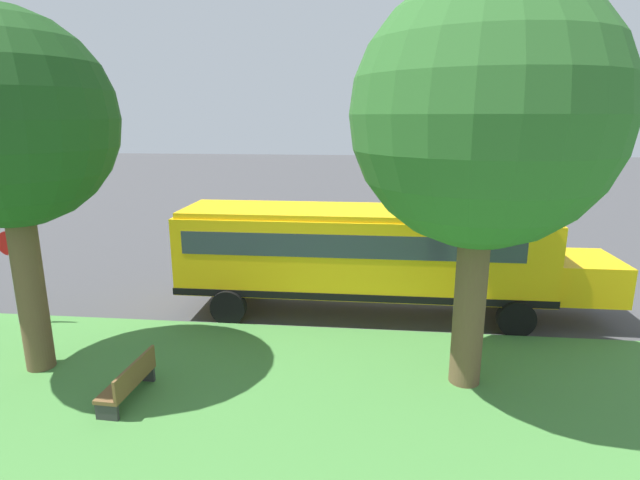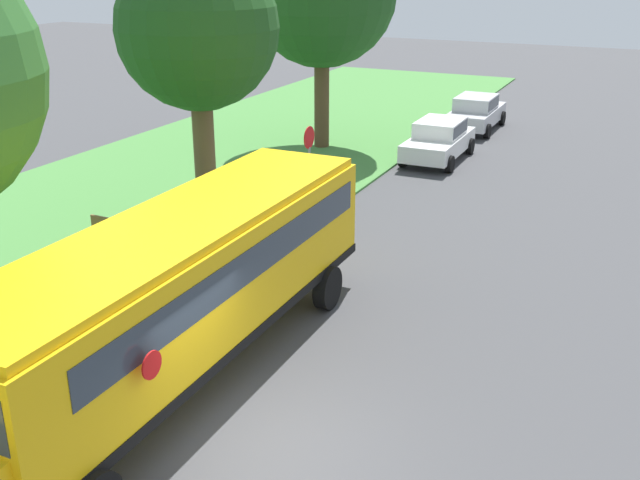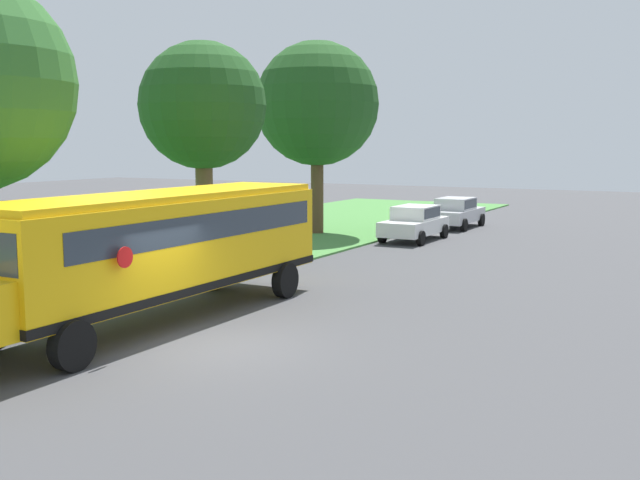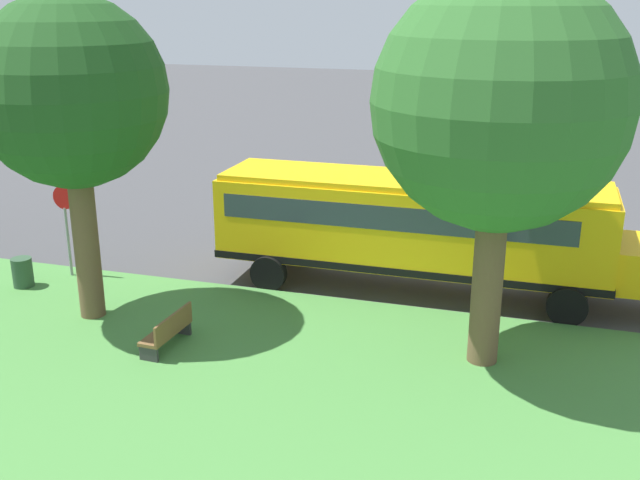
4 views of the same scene
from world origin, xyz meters
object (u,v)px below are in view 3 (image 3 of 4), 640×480
Objects in this scene: oak_tree_far_end at (320,102)px; stop_sign at (291,215)px; park_bench at (130,260)px; trash_bin at (276,245)px; car_white_nearest at (415,221)px; school_bus at (156,244)px; oak_tree_roadside_mid at (204,105)px; car_silver_middle at (456,211)px.

oak_tree_far_end is 9.57m from stop_sign.
park_bench reaches higher than trash_bin.
trash_bin is at bearing 146.58° from stop_sign.
car_white_nearest is 0.48× the size of oak_tree_far_end.
oak_tree_far_end reaches higher than school_bus.
park_bench is (-5.39, 4.85, -1.45)m from school_bus.
park_bench is at bearing 138.05° from school_bus.
school_bus is at bearing -60.69° from oak_tree_roadside_mid.
school_bus is 7.40m from park_bench.
park_bench is 1.80× the size of trash_bin.
park_bench is (-3.39, -4.93, -1.26)m from stop_sign.
car_silver_middle is 9.35m from oak_tree_far_end.
car_white_nearest is at bearing 67.90° from park_bench.
stop_sign is 1.69× the size of park_bench.
park_bench is at bearing -112.10° from car_white_nearest.
oak_tree_far_end is at bearing 88.52° from park_bench.
oak_tree_far_end reaches higher than car_white_nearest.
trash_bin is at bearing -102.84° from car_silver_middle.
car_white_nearest is at bearing 77.09° from stop_sign.
oak_tree_roadside_mid is 5.05m from stop_sign.
stop_sign reaches higher than trash_bin.
school_bus is 7.66× the size of park_bench.
car_silver_middle is 2.72× the size of park_bench.
stop_sign is 6.11m from park_bench.
school_bus is 18.84m from oak_tree_far_end.
oak_tree_roadside_mid is at bearing -111.28° from trash_bin.
school_bus is 11.09m from trash_bin.
oak_tree_roadside_mid is (-4.08, -10.00, 4.82)m from car_white_nearest.
school_bus reaches higher than car_silver_middle.
school_bus is 1.36× the size of oak_tree_far_end.
oak_tree_far_end is at bearing 105.15° from trash_bin.
school_bus is 1.57× the size of oak_tree_roadside_mid.
park_bench is at bearing -124.52° from stop_sign.
stop_sign is (-2.01, 9.78, -0.19)m from school_bus.
stop_sign reaches higher than car_white_nearest.
oak_tree_far_end reaches higher than stop_sign.
car_silver_middle is 13.26m from trash_bin.
oak_tree_roadside_mid is 6.10m from trash_bin.
car_silver_middle is at bearing 74.42° from park_bench.
stop_sign is at bearing -102.91° from car_white_nearest.
stop_sign is (-1.80, -13.68, 0.86)m from car_silver_middle.
oak_tree_roadside_mid is at bearing -136.66° from stop_sign.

